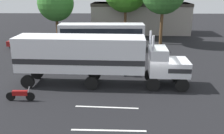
# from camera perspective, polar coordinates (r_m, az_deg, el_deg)

# --- Properties ---
(ground_plane) EXTENTS (120.00, 120.00, 0.00)m
(ground_plane) POSITION_cam_1_polar(r_m,az_deg,el_deg) (20.81, 10.59, -4.82)
(ground_plane) COLOR black
(lane_stripe_near) EXTENTS (4.40, 0.41, 0.01)m
(lane_stripe_near) POSITION_cam_1_polar(r_m,az_deg,el_deg) (17.37, -1.22, -9.27)
(lane_stripe_near) COLOR silver
(lane_stripe_near) RESTS_ON ground_plane
(lane_stripe_mid) EXTENTS (4.40, 0.22, 0.01)m
(lane_stripe_mid) POSITION_cam_1_polar(r_m,az_deg,el_deg) (14.84, -0.78, -14.42)
(lane_stripe_mid) COLOR silver
(lane_stripe_mid) RESTS_ON ground_plane
(semi_truck) EXTENTS (14.26, 3.15, 4.50)m
(semi_truck) POSITION_cam_1_polar(r_m,az_deg,el_deg) (20.46, -4.21, 2.55)
(semi_truck) COLOR white
(semi_truck) RESTS_ON ground_plane
(person_bystander) EXTENTS (0.34, 0.46, 1.63)m
(person_bystander) POSITION_cam_1_polar(r_m,az_deg,el_deg) (22.86, 3.20, -0.03)
(person_bystander) COLOR black
(person_bystander) RESTS_ON ground_plane
(parked_bus) EXTENTS (11.05, 2.80, 3.40)m
(parked_bus) POSITION_cam_1_polar(r_m,az_deg,el_deg) (32.64, -2.40, 7.60)
(parked_bus) COLOR silver
(parked_bus) RESTS_ON ground_plane
(parked_car) EXTENTS (4.64, 2.51, 1.57)m
(parked_car) POSITION_cam_1_polar(r_m,az_deg,el_deg) (35.62, -19.46, 5.40)
(parked_car) COLOR maroon
(parked_car) RESTS_ON ground_plane
(motorcycle) EXTENTS (2.11, 0.24, 1.12)m
(motorcycle) POSITION_cam_1_polar(r_m,az_deg,el_deg) (19.31, -20.39, -6.00)
(motorcycle) COLOR black
(motorcycle) RESTS_ON ground_plane
(tree_center) EXTENTS (5.59, 5.59, 8.36)m
(tree_center) POSITION_cam_1_polar(r_m,az_deg,el_deg) (40.34, -12.87, 14.16)
(tree_center) COLOR brown
(tree_center) RESTS_ON ground_plane
(building_backdrop) EXTENTS (17.28, 6.77, 5.29)m
(building_backdrop) POSITION_cam_1_polar(r_m,az_deg,el_deg) (45.41, 6.55, 11.45)
(building_backdrop) COLOR #9E938C
(building_backdrop) RESTS_ON ground_plane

